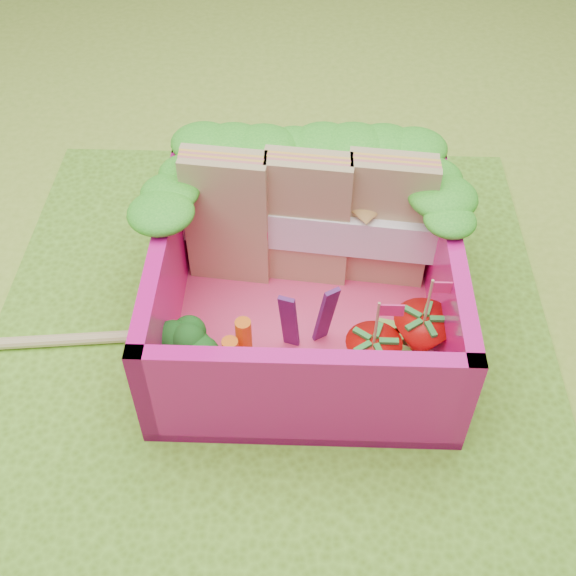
% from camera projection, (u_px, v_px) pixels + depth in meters
% --- Properties ---
extents(ground, '(14.00, 14.00, 0.00)m').
position_uv_depth(ground, '(272.00, 320.00, 3.45)').
color(ground, '#8BB031').
rests_on(ground, ground).
extents(placemat, '(2.60, 2.60, 0.03)m').
position_uv_depth(placemat, '(272.00, 318.00, 3.44)').
color(placemat, '#5D9521').
rests_on(placemat, ground).
extents(bento_floor, '(1.30, 1.30, 0.05)m').
position_uv_depth(bento_floor, '(305.00, 321.00, 3.38)').
color(bento_floor, '#E43A6A').
rests_on(bento_floor, placemat).
extents(bento_box, '(1.30, 1.30, 0.55)m').
position_uv_depth(bento_box, '(306.00, 285.00, 3.19)').
color(bento_box, '#DB1280').
rests_on(bento_box, placemat).
extents(lettuce_ruffle, '(1.43, 0.77, 0.11)m').
position_uv_depth(lettuce_ruffle, '(308.00, 161.00, 3.27)').
color(lettuce_ruffle, '#25991B').
rests_on(lettuce_ruffle, bento_box).
extents(sandwich_stack, '(1.24, 0.31, 0.68)m').
position_uv_depth(sandwich_stack, '(308.00, 220.00, 3.33)').
color(sandwich_stack, tan).
rests_on(sandwich_stack, bento_floor).
extents(broccoli, '(0.31, 0.31, 0.25)m').
position_uv_depth(broccoli, '(188.00, 347.00, 3.01)').
color(broccoli, '#569045').
rests_on(broccoli, bento_floor).
extents(carrot_sticks, '(0.12, 0.15, 0.27)m').
position_uv_depth(carrot_sticks, '(238.00, 350.00, 3.06)').
color(carrot_sticks, '#FF5B15').
rests_on(carrot_sticks, bento_floor).
extents(purple_wedges, '(0.23, 0.09, 0.38)m').
position_uv_depth(purple_wedges, '(308.00, 318.00, 3.10)').
color(purple_wedges, '#481751').
rests_on(purple_wedges, bento_floor).
extents(strawberry_left, '(0.24, 0.24, 0.48)m').
position_uv_depth(strawberry_left, '(372.00, 359.00, 3.04)').
color(strawberry_left, red).
rests_on(strawberry_left, bento_floor).
extents(strawberry_right, '(0.26, 0.26, 0.50)m').
position_uv_depth(strawberry_right, '(421.00, 339.00, 3.10)').
color(strawberry_right, red).
rests_on(strawberry_right, bento_floor).
extents(snap_peas, '(0.60, 0.50, 0.05)m').
position_uv_depth(snap_peas, '(399.00, 350.00, 3.19)').
color(snap_peas, '#69BE3B').
rests_on(snap_peas, bento_floor).
extents(chopsticks, '(2.28, 0.30, 0.05)m').
position_uv_depth(chopsticks, '(62.00, 340.00, 3.30)').
color(chopsticks, tan).
rests_on(chopsticks, placemat).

